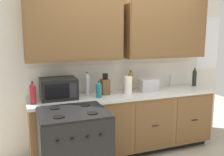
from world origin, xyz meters
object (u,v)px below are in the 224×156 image
at_px(toaster, 148,85).
at_px(bottle_red, 33,93).
at_px(microwave, 58,88).
at_px(stove_range, 74,150).
at_px(bottle_amber, 131,81).
at_px(knife_block, 105,86).
at_px(bottle_teal, 99,90).
at_px(bottle_dark, 194,77).
at_px(bottle_clear, 87,83).
at_px(paper_towel_roll, 128,85).

height_order(toaster, bottle_red, bottle_red).
bearing_deg(bottle_red, microwave, 24.54).
relative_size(microwave, bottle_red, 1.67).
xyz_separation_m(stove_range, bottle_amber, (1.05, 0.75, 0.60)).
bearing_deg(knife_block, toaster, -4.20).
xyz_separation_m(bottle_red, bottle_teal, (0.86, 0.01, -0.03)).
xyz_separation_m(knife_block, bottle_dark, (1.59, 0.03, 0.03)).
height_order(bottle_amber, bottle_clear, bottle_clear).
relative_size(bottle_red, bottle_clear, 0.88).
bearing_deg(paper_towel_roll, toaster, 9.02).
relative_size(bottle_amber, bottle_teal, 1.38).
distance_m(microwave, bottle_amber, 1.11).
bearing_deg(bottle_red, bottle_dark, 4.30).
bearing_deg(bottle_clear, knife_block, -21.27).
height_order(stove_range, knife_block, knife_block).
xyz_separation_m(microwave, paper_towel_roll, (0.99, -0.10, -0.01)).
distance_m(stove_range, toaster, 1.55).
relative_size(paper_towel_roll, bottle_clear, 0.79).
distance_m(microwave, bottle_red, 0.37).
bearing_deg(bottle_amber, stove_range, -144.28).
distance_m(stove_range, bottle_teal, 0.91).
xyz_separation_m(bottle_amber, bottle_teal, (-0.58, -0.22, -0.04)).
relative_size(toaster, bottle_red, 0.97).
distance_m(bottle_clear, bottle_teal, 0.27).
xyz_separation_m(bottle_red, bottle_clear, (0.76, 0.26, 0.02)).
relative_size(bottle_amber, bottle_red, 1.11).
height_order(paper_towel_roll, bottle_clear, bottle_clear).
bearing_deg(bottle_clear, bottle_red, -161.12).
distance_m(bottle_amber, bottle_dark, 1.16).
distance_m(microwave, bottle_teal, 0.54).
relative_size(stove_range, bottle_dark, 3.10).
bearing_deg(microwave, bottle_dark, 1.05).
bearing_deg(bottle_teal, paper_towel_roll, 5.77).
bearing_deg(toaster, paper_towel_roll, -170.98).
relative_size(stove_range, bottle_clear, 2.90).
distance_m(stove_range, bottle_amber, 1.43).
relative_size(bottle_amber, bottle_clear, 0.97).
relative_size(paper_towel_roll, bottle_red, 0.90).
relative_size(bottle_clear, bottle_teal, 1.42).
bearing_deg(bottle_teal, microwave, 164.83).
height_order(stove_range, bottle_amber, bottle_amber).
height_order(microwave, toaster, microwave).
bearing_deg(bottle_red, bottle_clear, 18.88).
bearing_deg(bottle_amber, bottle_red, -170.87).
xyz_separation_m(knife_block, bottle_amber, (0.43, 0.06, 0.04)).
xyz_separation_m(stove_range, knife_block, (0.62, 0.69, 0.56)).
relative_size(bottle_red, bottle_teal, 1.24).
height_order(stove_range, bottle_clear, bottle_clear).
bearing_deg(bottle_clear, toaster, -8.88).
distance_m(paper_towel_roll, bottle_teal, 0.46).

